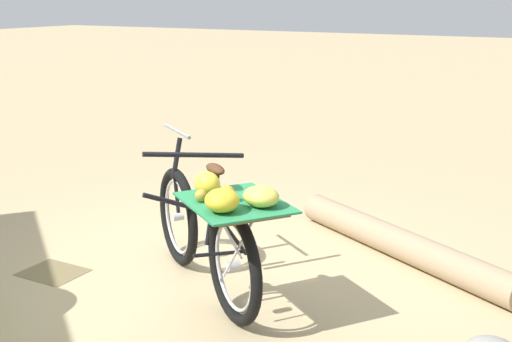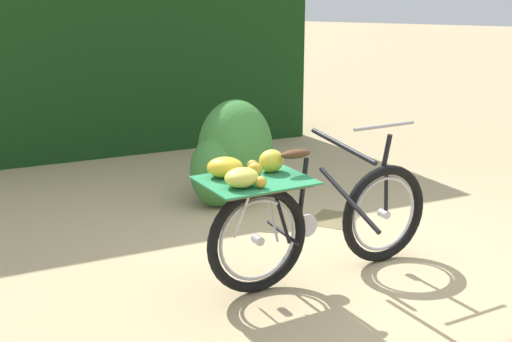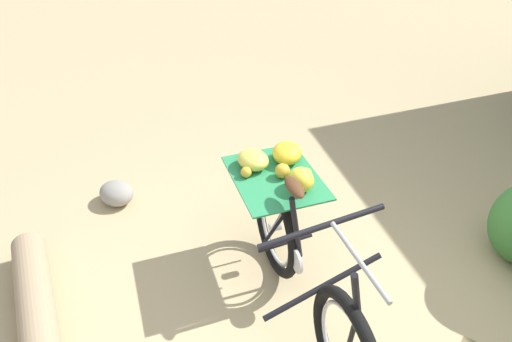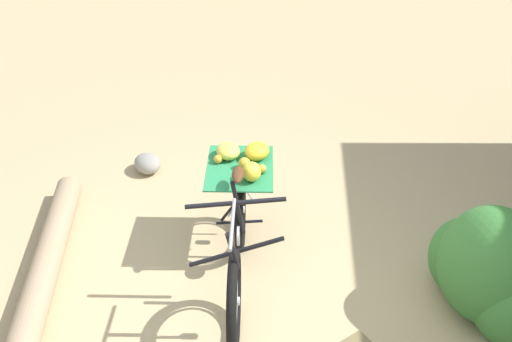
{
  "view_description": "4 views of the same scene",
  "coord_description": "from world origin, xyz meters",
  "px_view_note": "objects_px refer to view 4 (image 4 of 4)",
  "views": [
    {
      "loc": [
        -2.67,
        3.54,
        1.97
      ],
      "look_at": [
        -0.78,
        0.23,
        0.98
      ],
      "focal_mm": 47.94,
      "sensor_mm": 36.0,
      "label": 1
    },
    {
      "loc": [
        -4.28,
        -1.49,
        1.98
      ],
      "look_at": [
        -0.7,
        0.23,
        0.85
      ],
      "focal_mm": 46.57,
      "sensor_mm": 36.0,
      "label": 2
    },
    {
      "loc": [
        0.69,
        -1.82,
        2.56
      ],
      "look_at": [
        -0.73,
        0.16,
        0.85
      ],
      "focal_mm": 33.0,
      "sensor_mm": 36.0,
      "label": 3
    },
    {
      "loc": [
        2.65,
        -1.83,
        3.32
      ],
      "look_at": [
        -0.54,
        0.34,
        0.78
      ],
      "focal_mm": 40.44,
      "sensor_mm": 36.0,
      "label": 4
    }
  ],
  "objects_px": {
    "bicycle": "(239,228)",
    "path_stone": "(147,164)",
    "shrub_cluster": "(486,270)",
    "fallen_log": "(47,263)"
  },
  "relations": [
    {
      "from": "shrub_cluster",
      "to": "path_stone",
      "type": "relative_size",
      "value": 3.22
    },
    {
      "from": "bicycle",
      "to": "path_stone",
      "type": "xyz_separation_m",
      "value": [
        -1.83,
        0.04,
        -0.38
      ]
    },
    {
      "from": "fallen_log",
      "to": "shrub_cluster",
      "type": "relative_size",
      "value": 2.19
    },
    {
      "from": "bicycle",
      "to": "path_stone",
      "type": "distance_m",
      "value": 1.87
    },
    {
      "from": "path_stone",
      "to": "fallen_log",
      "type": "bearing_deg",
      "value": -54.87
    },
    {
      "from": "fallen_log",
      "to": "shrub_cluster",
      "type": "xyz_separation_m",
      "value": [
        2.24,
        2.56,
        0.3
      ]
    },
    {
      "from": "fallen_log",
      "to": "shrub_cluster",
      "type": "distance_m",
      "value": 3.42
    },
    {
      "from": "fallen_log",
      "to": "path_stone",
      "type": "height_order",
      "value": "fallen_log"
    },
    {
      "from": "bicycle",
      "to": "fallen_log",
      "type": "bearing_deg",
      "value": -89.07
    },
    {
      "from": "fallen_log",
      "to": "path_stone",
      "type": "distance_m",
      "value": 1.64
    }
  ]
}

